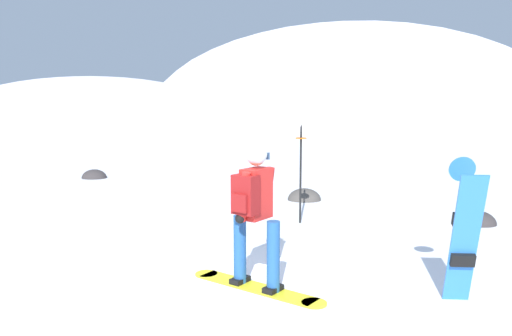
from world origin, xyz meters
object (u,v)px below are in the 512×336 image
Objects in this scene: spare_snowboard at (464,232)px; rock_mid at (477,224)px; rock_dark at (304,200)px; snowboarder_main at (255,212)px; piste_marker_near at (301,166)px; rock_small at (94,178)px.

spare_snowboard is 2.43× the size of rock_mid.
rock_mid is at bearing 69.01° from spare_snowboard.
rock_dark is at bearing 105.84° from spare_snowboard.
snowboarder_main is 5.07m from rock_mid.
piste_marker_near reaches higher than rock_mid.
rock_dark is 3.52m from rock_mid.
spare_snowboard is 5.82m from rock_dark.
spare_snowboard reaches higher than rock_small.
rock_small reaches higher than rock_mid.
spare_snowboard is at bearing -48.31° from rock_small.
piste_marker_near is 2.62× the size of rock_small.
piste_marker_near is 2.67× the size of rock_mid.
piste_marker_near reaches higher than rock_small.
rock_dark is (0.11, 2.02, -1.01)m from piste_marker_near.
rock_mid is (2.99, -1.86, 0.00)m from rock_dark.
rock_small is at bearing 155.74° from rock_dark.
spare_snowboard is 3.91m from piste_marker_near.
snowboarder_main is 5.37m from rock_dark.
rock_mid is (3.10, 0.16, -1.01)m from piste_marker_near.
piste_marker_near reaches higher than spare_snowboard.
spare_snowboard reaches higher than rock_mid.
snowboarder_main is 9.26m from rock_small.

